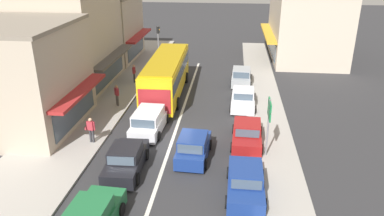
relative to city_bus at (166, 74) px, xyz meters
The scene contains 21 objects.
ground_plane 8.49m from the city_bus, 77.99° to the right, with size 140.00×140.00×0.00m, color #2D2D30.
lane_centre_line 4.83m from the city_bus, 67.22° to the right, with size 0.20×28.00×0.01m, color silver.
sidewalk_left 5.79m from the city_bus, 157.50° to the right, with size 5.20×44.00×0.14m, color #A39E96.
kerb_right 8.40m from the city_bus, 14.86° to the right, with size 2.80×44.00×0.12m, color #A39E96.
shopfront_corner_near 11.13m from the city_bus, 140.16° to the right, with size 8.21×7.90×7.07m.
shopfront_mid_block 8.91m from the city_bus, 168.59° to the left, with size 7.24×9.42×8.22m.
shopfront_far_end 13.67m from the city_bus, 128.49° to the left, with size 7.43×8.14×6.91m.
building_right_far 19.19m from the city_bus, 46.00° to the left, with size 8.24×11.88×8.97m.
city_bus is the anchor object (origin of this frame).
hatchback_queue_gap_filler 10.64m from the city_bus, 71.87° to the right, with size 1.96×3.78×1.54m.
sedan_behind_bus_mid 11.81m from the city_bus, 90.93° to the right, with size 1.99×4.25×1.47m.
wagon_behind_bus_near 6.91m from the city_bus, 89.77° to the right, with size 2.08×4.57×1.58m.
parked_sedan_kerb_front 14.59m from the city_bus, 64.79° to the right, with size 1.93×4.21×1.47m.
parked_sedan_kerb_second 10.20m from the city_bus, 50.84° to the right, with size 2.01×4.26×1.47m.
parked_sedan_kerb_third 6.62m from the city_bus, 16.46° to the right, with size 1.99×4.25×1.47m.
parked_hatchback_kerb_rear 7.17m from the city_bus, 29.49° to the left, with size 1.93×3.76×1.54m.
traffic_light_downstreet 8.50m from the city_bus, 105.40° to the left, with size 0.32×0.24×4.20m.
directional_road_sign 12.07m from the city_bus, 51.77° to the right, with size 0.10×1.40×3.60m.
pedestrian_with_handbag_near 4.41m from the city_bus, 142.52° to the left, with size 0.30×0.65×1.63m.
pedestrian_browsing_midblock 4.53m from the city_bus, 138.42° to the right, with size 0.41×0.45×1.63m.
pedestrian_far_walker 9.57m from the city_bus, 109.22° to the right, with size 0.66×0.30×1.63m.
Camera 1 is at (3.57, -20.71, 11.02)m, focal length 35.00 mm.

